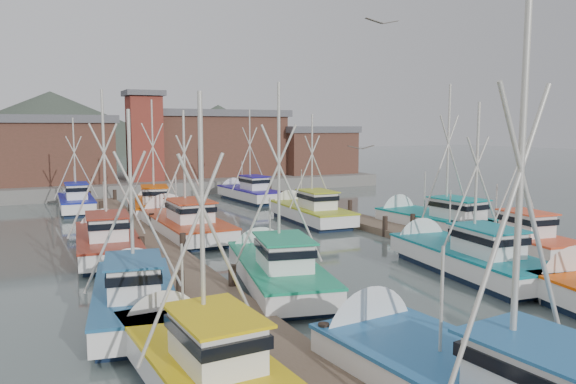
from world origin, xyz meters
name	(u,v)px	position (x,y,z in m)	size (l,w,h in m)	color
ground	(341,267)	(0.00, 0.00, 0.00)	(260.00, 260.00, 0.00)	#4B5A57
dock_left	(168,259)	(-7.00, 4.04, 0.21)	(2.30, 46.00, 1.50)	brown
dock_right	(409,234)	(7.00, 4.04, 0.21)	(2.30, 46.00, 1.50)	brown
quay	(157,182)	(0.00, 37.00, 0.60)	(44.00, 16.00, 1.20)	slate
shed_left	(42,149)	(-11.00, 35.00, 4.34)	(12.72, 8.48, 6.20)	brown
shed_center	(212,142)	(6.00, 37.00, 4.69)	(14.84, 9.54, 6.90)	brown
shed_right	(314,149)	(17.00, 34.00, 3.84)	(8.48, 6.36, 5.20)	brown
lookout_tower	(145,135)	(-2.00, 33.00, 5.55)	(3.60, 3.60, 8.50)	maroon
distant_hills	(19,154)	(-12.76, 122.59, 0.00)	(175.00, 140.00, 42.00)	#444E41
boat_2	(196,360)	(-9.40, -8.63, 0.68)	(3.21, 8.23, 7.79)	#101D35
boat_4	(275,269)	(-3.96, -1.41, 0.68)	(4.49, 9.30, 8.80)	#101D35
boat_5	(463,256)	(4.41, -3.03, 0.68)	(3.81, 9.53, 8.21)	#101D35
boat_6	(134,295)	(-9.75, -2.54, 0.68)	(3.83, 8.54, 7.58)	#101D35
boat_7	(506,238)	(9.36, -0.88, 0.68)	(3.34, 8.25, 7.97)	#101D35
boat_8	(182,223)	(-4.49, 10.80, 0.68)	(3.48, 10.35, 8.28)	#101D35
boat_9	(307,212)	(4.35, 11.58, 0.68)	(3.23, 8.96, 7.91)	#101D35
boat_10	(107,241)	(-9.26, 7.37, 0.68)	(3.68, 9.29, 8.92)	#101D35
boat_11	(436,221)	(9.60, 4.76, 0.68)	(3.96, 9.83, 9.70)	#101D35
boat_12	(154,206)	(-4.35, 18.85, 0.68)	(4.04, 8.84, 8.94)	#101D35
boat_13	(247,193)	(4.63, 23.33, 0.68)	(3.40, 8.55, 8.51)	#101D35
boat_14	(76,202)	(-9.26, 23.31, 0.68)	(3.09, 7.71, 7.58)	#101D35
gull_near	(382,22)	(0.34, -2.36, 10.54)	(1.55, 0.61, 0.24)	gray
gull_far	(361,148)	(1.86, 1.33, 5.36)	(1.55, 0.63, 0.24)	gray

